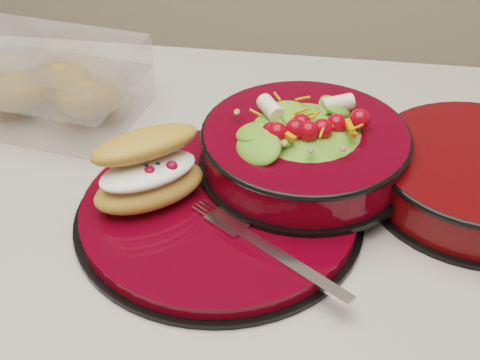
# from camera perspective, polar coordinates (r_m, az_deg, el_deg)

# --- Properties ---
(dinner_plate) EXTENTS (0.31, 0.31, 0.02)m
(dinner_plate) POSITION_cam_1_polar(r_m,az_deg,el_deg) (0.72, -1.75, -2.73)
(dinner_plate) COLOR black
(dinner_plate) RESTS_ON island_counter
(salad_bowl) EXTENTS (0.24, 0.24, 0.10)m
(salad_bowl) POSITION_cam_1_polar(r_m,az_deg,el_deg) (0.75, 5.60, 3.36)
(salad_bowl) COLOR black
(salad_bowl) RESTS_ON dinner_plate
(croissant) EXTENTS (0.14, 0.14, 0.07)m
(croissant) POSITION_cam_1_polar(r_m,az_deg,el_deg) (0.71, -7.71, 0.92)
(croissant) COLOR #BE823A
(croissant) RESTS_ON dinner_plate
(fork) EXTENTS (0.16, 0.12, 0.00)m
(fork) POSITION_cam_1_polar(r_m,az_deg,el_deg) (0.66, 2.68, -6.04)
(fork) COLOR silver
(fork) RESTS_ON dinner_plate
(pastry_box) EXTENTS (0.25, 0.20, 0.09)m
(pastry_box) POSITION_cam_1_polar(r_m,az_deg,el_deg) (0.92, -16.00, 7.88)
(pastry_box) COLOR white
(pastry_box) RESTS_ON island_counter
(extra_bowl) EXTENTS (0.25, 0.25, 0.05)m
(extra_bowl) POSITION_cam_1_polar(r_m,az_deg,el_deg) (0.79, 19.80, 0.44)
(extra_bowl) COLOR black
(extra_bowl) RESTS_ON island_counter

